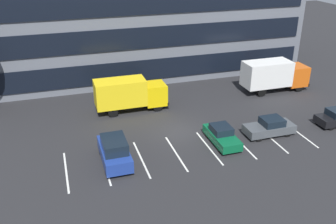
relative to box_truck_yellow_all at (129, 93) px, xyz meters
The scene contains 8 objects.
ground_plane 6.69m from the box_truck_yellow_all, 61.02° to the right, with size 120.00×120.00×0.00m, color #262628.
office_building 13.80m from the box_truck_yellow_all, 75.79° to the left, with size 39.67×13.12×14.40m.
lot_markings 9.67m from the box_truck_yellow_all, 70.83° to the right, with size 19.74×5.40×0.01m.
box_truck_yellow_all is the anchor object (origin of this frame).
box_truck_orange 16.05m from the box_truck_yellow_all, ahead, with size 7.39×2.45×3.42m.
sedan_charcoal 13.37m from the box_truck_yellow_all, 39.40° to the right, with size 4.28×1.79×1.53m.
suv_navy 9.39m from the box_truck_yellow_all, 109.23° to the right, with size 1.95×4.60×2.08m.
sedan_forest 10.37m from the box_truck_yellow_all, 55.81° to the right, with size 1.73×4.12×1.48m.
Camera 1 is at (-9.62, -27.18, 15.35)m, focal length 40.02 mm.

